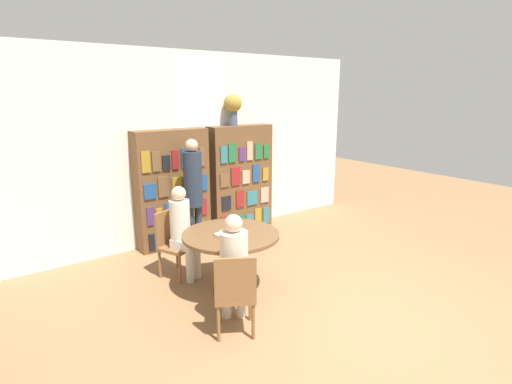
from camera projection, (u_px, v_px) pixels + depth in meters
The scene contains 12 objects.
ground_plane at pixel (363, 322), 4.24m from camera, with size 16.00×16.00×0.00m, color olive.
wall_back at pixel (201, 146), 6.55m from camera, with size 6.40×0.07×3.00m.
bookshelf_left at pixel (172, 189), 6.18m from camera, with size 1.15×0.34×1.83m.
bookshelf_right at pixel (240, 179), 6.91m from camera, with size 1.15×0.34×1.83m.
flower_vase at pixel (233, 106), 6.54m from camera, with size 0.30×0.30×0.51m.
reading_table at pixel (231, 244), 4.75m from camera, with size 1.16×1.16×0.75m.
chair_near_camera at pixel (235, 291), 3.90m from camera, with size 0.55×0.55×0.87m.
chair_left_side at pixel (173, 240), 5.23m from camera, with size 0.53×0.53×0.87m.
seated_reader_left at pixel (183, 227), 5.09m from camera, with size 0.36×0.40×1.23m.
seated_reader_right at pixel (234, 263), 4.02m from camera, with size 0.41×0.42×1.22m.
librarian_standing at pixel (193, 186), 5.81m from camera, with size 0.27×0.54×1.73m.
open_book_on_table at pixel (227, 235), 4.63m from camera, with size 0.24×0.18×0.03m.
Camera 1 is at (-3.16, -2.36, 2.38)m, focal length 28.00 mm.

